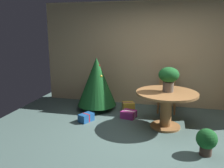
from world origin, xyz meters
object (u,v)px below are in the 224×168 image
wooden_chair_far (167,89)px  potted_plant (207,140)px  round_dining_table (166,102)px  gift_box_blue (86,118)px  flower_vase (169,76)px  gift_box_gold (128,107)px  gift_box_purple (129,114)px  holiday_tree (97,82)px

wooden_chair_far → potted_plant: size_ratio=2.28×
round_dining_table → gift_box_blue: round_dining_table is taller
round_dining_table → wooden_chair_far: 1.04m
round_dining_table → flower_vase: bearing=68.4°
gift_box_gold → potted_plant: bearing=-48.7°
potted_plant → gift_box_gold: bearing=131.3°
round_dining_table → gift_box_purple: (-0.80, 0.35, -0.44)m
round_dining_table → potted_plant: 1.17m
flower_vase → holiday_tree: 1.83m
round_dining_table → gift_box_blue: (-1.64, -0.08, -0.43)m
potted_plant → flower_vase: bearing=121.8°
holiday_tree → gift_box_gold: holiday_tree is taller
gift_box_gold → gift_box_blue: 1.15m
holiday_tree → gift_box_purple: holiday_tree is taller
wooden_chair_far → potted_plant: 2.11m
gift_box_gold → gift_box_purple: (0.08, -0.42, -0.03)m
gift_box_gold → gift_box_purple: gift_box_gold is taller
wooden_chair_far → holiday_tree: holiday_tree is taller
flower_vase → holiday_tree: size_ratio=0.38×
round_dining_table → potted_plant: bearing=-56.3°
gift_box_gold → gift_box_purple: 0.43m
round_dining_table → wooden_chair_far: bearing=90.0°
wooden_chair_far → gift_box_purple: bearing=-139.2°
flower_vase → potted_plant: (0.62, -0.99, -0.78)m
wooden_chair_far → potted_plant: (0.63, -1.99, -0.30)m
gift_box_gold → potted_plant: (1.52, -1.73, 0.14)m
round_dining_table → gift_box_purple: round_dining_table is taller
holiday_tree → gift_box_blue: bearing=-89.2°
gift_box_purple → wooden_chair_far: bearing=40.8°
flower_vase → gift_box_purple: flower_vase is taller
holiday_tree → gift_box_blue: size_ratio=3.50×
flower_vase → gift_box_gold: (-0.90, 0.73, -0.92)m
wooden_chair_far → gift_box_purple: 1.15m
flower_vase → gift_box_purple: (-0.82, 0.31, -0.95)m
gift_box_purple → potted_plant: bearing=-42.2°
flower_vase → gift_box_purple: 1.29m
wooden_chair_far → gift_box_gold: wooden_chair_far is taller
gift_box_blue → potted_plant: potted_plant is taller
gift_box_blue → round_dining_table: bearing=2.9°
round_dining_table → potted_plant: (0.63, -0.95, -0.27)m
holiday_tree → gift_box_blue: holiday_tree is taller
wooden_chair_far → round_dining_table: bearing=-90.0°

